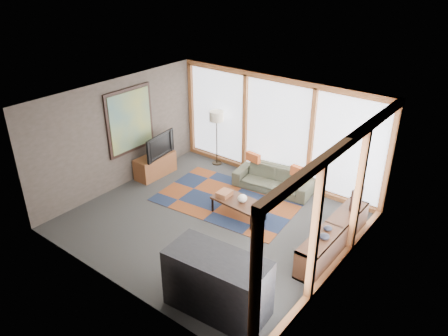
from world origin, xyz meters
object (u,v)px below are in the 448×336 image
Objects in this scene: television at (157,145)px; coffee_table at (239,208)px; bookshelf at (334,238)px; floor_lamp at (217,138)px; sofa at (273,179)px; bar_counter at (217,284)px; tv_console at (155,165)px.

coffee_table is at bearing -104.79° from television.
bookshelf is at bearing -100.70° from television.
floor_lamp reaches higher than television.
bookshelf is at bearing -39.44° from sofa.
bar_counter is at bearing -107.44° from bookshelf.
tv_console is 1.05× the size of television.
bar_counter reaches higher than bookshelf.
bookshelf reaches higher than coffee_table.
bookshelf is 2.24× the size of television.
television is at bearing 141.48° from bar_counter.
sofa and tv_console have the same top height.
sofa is at bearing 148.43° from bookshelf.
bookshelf is at bearing 67.65° from bar_counter.
television reaches higher than tv_console.
floor_lamp reaches higher than bookshelf.
television is at bearing -116.92° from floor_lamp.
sofa is at bearing -75.22° from television.
sofa is 1.71× the size of tv_console.
sofa is at bearing -8.21° from floor_lamp.
bar_counter reaches higher than tv_console.
sofa is 2.01m from floor_lamp.
tv_console is at bearing 174.80° from coffee_table.
coffee_table is 0.49× the size of bookshelf.
coffee_table is at bearing -5.20° from tv_console.
bookshelf is (2.16, -1.32, 0.02)m from sofa.
sofa is 1.15× the size of bar_counter.
floor_lamp reaches higher than bar_counter.
bookshelf is (4.09, -1.60, -0.45)m from floor_lamp.
floor_lamp is at bearing 163.91° from sofa.
bar_counter is (3.30, -4.11, -0.22)m from floor_lamp.
coffee_table is at bearing -176.77° from bookshelf.
bar_counter reaches higher than sofa.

